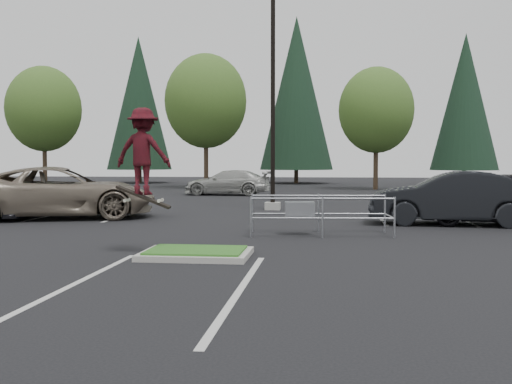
# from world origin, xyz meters

# --- Properties ---
(ground) EXTENTS (120.00, 120.00, 0.00)m
(ground) POSITION_xyz_m (0.00, 0.00, 0.00)
(ground) COLOR black
(ground) RESTS_ON ground
(grass_median) EXTENTS (2.20, 1.60, 0.16)m
(grass_median) POSITION_xyz_m (0.00, 0.00, 0.08)
(grass_median) COLOR #A3A098
(grass_median) RESTS_ON ground
(stall_lines) EXTENTS (22.62, 17.60, 0.01)m
(stall_lines) POSITION_xyz_m (-1.35, 6.02, 0.00)
(stall_lines) COLOR beige
(stall_lines) RESTS_ON ground
(light_pole) EXTENTS (0.70, 0.60, 10.12)m
(light_pole) POSITION_xyz_m (0.50, 12.00, 4.56)
(light_pole) COLOR #A3A098
(light_pole) RESTS_ON ground
(decid_a) EXTENTS (5.44, 5.44, 8.91)m
(decid_a) POSITION_xyz_m (-18.01, 30.03, 5.58)
(decid_a) COLOR #38281C
(decid_a) RESTS_ON ground
(decid_b) EXTENTS (5.89, 5.89, 9.64)m
(decid_b) POSITION_xyz_m (-6.01, 30.53, 6.04)
(decid_b) COLOR #38281C
(decid_b) RESTS_ON ground
(decid_c) EXTENTS (5.12, 5.12, 8.38)m
(decid_c) POSITION_xyz_m (5.99, 29.83, 5.25)
(decid_c) COLOR #38281C
(decid_c) RESTS_ON ground
(conif_a) EXTENTS (5.72, 5.72, 13.00)m
(conif_a) POSITION_xyz_m (-14.00, 40.00, 7.10)
(conif_a) COLOR #38281C
(conif_a) RESTS_ON ground
(conif_b) EXTENTS (6.38, 6.38, 14.50)m
(conif_b) POSITION_xyz_m (0.00, 40.50, 7.85)
(conif_b) COLOR #38281C
(conif_b) RESTS_ON ground
(conif_c) EXTENTS (5.50, 5.50, 12.50)m
(conif_c) POSITION_xyz_m (14.00, 39.50, 6.85)
(conif_c) COLOR #38281C
(conif_c) RESTS_ON ground
(cart_corral) EXTENTS (3.84, 1.69, 1.06)m
(cart_corral) POSITION_xyz_m (2.08, 3.96, 0.66)
(cart_corral) COLOR gray
(cart_corral) RESTS_ON ground
(skateboarder) EXTENTS (1.24, 0.79, 2.14)m
(skateboarder) POSITION_xyz_m (-1.20, 0.31, 2.16)
(skateboarder) COLOR black
(skateboarder) RESTS_ON ground
(car_l_tan) EXTENTS (6.99, 4.80, 1.77)m
(car_l_tan) POSITION_xyz_m (-6.50, 7.56, 0.89)
(car_l_tan) COLOR #7A6D5D
(car_l_tan) RESTS_ON ground
(car_r_charc) EXTENTS (5.16, 2.20, 1.66)m
(car_r_charc) POSITION_xyz_m (6.50, 7.00, 0.83)
(car_r_charc) COLOR black
(car_r_charc) RESTS_ON ground
(car_r_black) EXTENTS (5.18, 2.63, 1.69)m
(car_r_black) POSITION_xyz_m (8.00, 7.00, 0.85)
(car_r_black) COLOR black
(car_r_black) RESTS_ON ground
(car_far_silver) EXTENTS (5.02, 2.21, 1.44)m
(car_far_silver) POSITION_xyz_m (-3.01, 22.00, 0.72)
(car_far_silver) COLOR #B4B5AF
(car_far_silver) RESTS_ON ground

